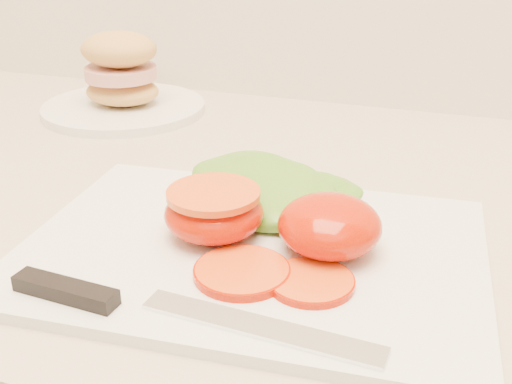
% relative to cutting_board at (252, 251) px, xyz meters
% --- Properties ---
extents(cutting_board, '(0.40, 0.30, 0.01)m').
position_rel_cutting_board_xyz_m(cutting_board, '(0.00, 0.00, 0.00)').
color(cutting_board, white).
rests_on(cutting_board, counter).
extents(tomato_half_dome, '(0.08, 0.08, 0.05)m').
position_rel_cutting_board_xyz_m(tomato_half_dome, '(0.06, 0.01, 0.03)').
color(tomato_half_dome, red).
rests_on(tomato_half_dome, cutting_board).
extents(tomato_half_cut, '(0.08, 0.08, 0.04)m').
position_rel_cutting_board_xyz_m(tomato_half_cut, '(-0.04, 0.01, 0.03)').
color(tomato_half_cut, red).
rests_on(tomato_half_cut, cutting_board).
extents(tomato_slice_0, '(0.07, 0.07, 0.01)m').
position_rel_cutting_board_xyz_m(tomato_slice_0, '(0.01, -0.05, 0.01)').
color(tomato_slice_0, orange).
rests_on(tomato_slice_0, cutting_board).
extents(tomato_slice_1, '(0.06, 0.06, 0.01)m').
position_rel_cutting_board_xyz_m(tomato_slice_1, '(0.06, -0.04, 0.01)').
color(tomato_slice_1, orange).
rests_on(tomato_slice_1, cutting_board).
extents(lettuce_leaf_0, '(0.20, 0.17, 0.03)m').
position_rel_cutting_board_xyz_m(lettuce_leaf_0, '(-0.02, 0.08, 0.02)').
color(lettuce_leaf_0, '#6BA32B').
rests_on(lettuce_leaf_0, cutting_board).
extents(lettuce_leaf_1, '(0.12, 0.10, 0.02)m').
position_rel_cutting_board_xyz_m(lettuce_leaf_1, '(0.03, 0.09, 0.02)').
color(lettuce_leaf_1, '#6BA32B').
rests_on(lettuce_leaf_1, cutting_board).
extents(knife, '(0.27, 0.04, 0.01)m').
position_rel_cutting_board_xyz_m(knife, '(-0.05, -0.11, 0.01)').
color(knife, silver).
rests_on(knife, cutting_board).
extents(sandwich_plate, '(0.22, 0.22, 0.11)m').
position_rel_cutting_board_xyz_m(sandwich_plate, '(-0.30, 0.32, 0.03)').
color(sandwich_plate, white).
rests_on(sandwich_plate, counter).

